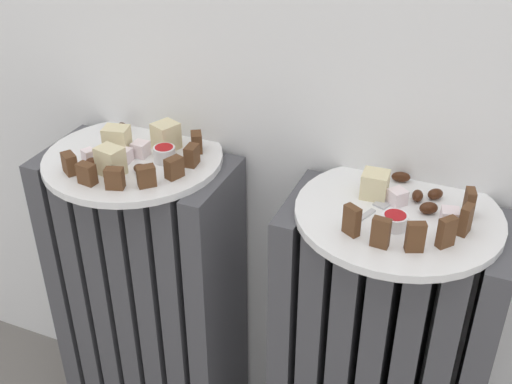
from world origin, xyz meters
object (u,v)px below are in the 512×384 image
(jam_bowl_left, at_px, (164,153))
(fork, at_px, (370,212))
(plate_right, at_px, (398,214))
(radiator_left, at_px, (150,306))
(plate_left, at_px, (133,158))
(radiator_right, at_px, (376,374))
(jam_bowl_right, at_px, (395,220))

(jam_bowl_left, xyz_separation_m, fork, (0.35, -0.03, -0.01))
(plate_right, height_order, fork, fork)
(jam_bowl_left, relative_size, fork, 0.36)
(radiator_left, distance_m, fork, 0.53)
(plate_right, bearing_deg, plate_left, 180.00)
(jam_bowl_left, distance_m, fork, 0.35)
(radiator_right, height_order, plate_left, plate_left)
(radiator_left, bearing_deg, plate_left, 63.43)
(plate_left, bearing_deg, plate_right, 0.00)
(plate_left, xyz_separation_m, plate_right, (0.45, 0.00, 0.00))
(plate_left, relative_size, plate_right, 1.00)
(radiator_right, bearing_deg, plate_left, 180.00)
(jam_bowl_right, distance_m, fork, 0.05)
(radiator_right, bearing_deg, radiator_left, 180.00)
(jam_bowl_left, bearing_deg, radiator_right, -0.47)
(plate_left, bearing_deg, fork, -3.10)
(jam_bowl_right, bearing_deg, radiator_right, 93.15)
(jam_bowl_right, bearing_deg, radiator_left, 174.48)
(plate_left, height_order, jam_bowl_right, jam_bowl_right)
(radiator_left, bearing_deg, fork, -3.10)
(plate_right, bearing_deg, radiator_left, -180.00)
(jam_bowl_left, bearing_deg, plate_left, -176.96)
(plate_left, relative_size, fork, 3.00)
(radiator_left, distance_m, radiator_right, 0.45)
(jam_bowl_left, bearing_deg, jam_bowl_right, -6.81)
(fork, bearing_deg, plate_right, 30.81)
(plate_right, xyz_separation_m, jam_bowl_left, (-0.39, 0.00, 0.02))
(jam_bowl_right, bearing_deg, plate_right, 93.15)
(jam_bowl_left, height_order, fork, jam_bowl_left)
(plate_right, bearing_deg, radiator_right, -116.57)
(jam_bowl_left, relative_size, jam_bowl_right, 0.99)
(jam_bowl_left, bearing_deg, fork, -4.13)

